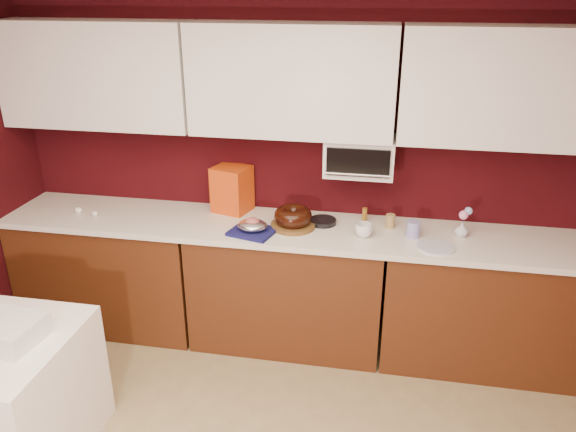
% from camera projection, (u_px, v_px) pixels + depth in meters
% --- Properties ---
extents(wall_back, '(4.00, 0.02, 2.50)m').
position_uv_depth(wall_back, '(296.00, 163.00, 3.94)').
color(wall_back, '#34070A').
rests_on(wall_back, floor).
extents(base_cabinet_left, '(1.31, 0.58, 0.86)m').
position_uv_depth(base_cabinet_left, '(113.00, 270.00, 4.20)').
color(base_cabinet_left, '#4F250F').
rests_on(base_cabinet_left, floor).
extents(base_cabinet_center, '(1.31, 0.58, 0.86)m').
position_uv_depth(base_cabinet_center, '(288.00, 287.00, 3.98)').
color(base_cabinet_center, '#4F250F').
rests_on(base_cabinet_center, floor).
extents(base_cabinet_right, '(1.31, 0.58, 0.86)m').
position_uv_depth(base_cabinet_right, '(483.00, 305.00, 3.75)').
color(base_cabinet_right, '#4F250F').
rests_on(base_cabinet_right, floor).
extents(countertop, '(4.00, 0.62, 0.04)m').
position_uv_depth(countertop, '(288.00, 229.00, 3.80)').
color(countertop, white).
rests_on(countertop, base_cabinet_center).
extents(upper_cabinet_left, '(1.31, 0.33, 0.70)m').
position_uv_depth(upper_cabinet_left, '(97.00, 74.00, 3.78)').
color(upper_cabinet_left, white).
rests_on(upper_cabinet_left, wall_back).
extents(upper_cabinet_center, '(1.31, 0.33, 0.70)m').
position_uv_depth(upper_cabinet_center, '(292.00, 81.00, 3.55)').
color(upper_cabinet_center, white).
rests_on(upper_cabinet_center, wall_back).
extents(upper_cabinet_right, '(1.31, 0.33, 0.70)m').
position_uv_depth(upper_cabinet_right, '(513.00, 87.00, 3.33)').
color(upper_cabinet_right, white).
rests_on(upper_cabinet_right, wall_back).
extents(toaster_oven, '(0.45, 0.30, 0.25)m').
position_uv_depth(toaster_oven, '(360.00, 155.00, 3.68)').
color(toaster_oven, white).
rests_on(toaster_oven, upper_cabinet_center).
extents(toaster_oven_door, '(0.40, 0.02, 0.18)m').
position_uv_depth(toaster_oven_door, '(358.00, 163.00, 3.54)').
color(toaster_oven_door, black).
rests_on(toaster_oven_door, toaster_oven).
extents(toaster_oven_handle, '(0.42, 0.02, 0.02)m').
position_uv_depth(toaster_oven_handle, '(357.00, 175.00, 3.55)').
color(toaster_oven_handle, silver).
rests_on(toaster_oven_handle, toaster_oven).
extents(cake_base, '(0.36, 0.36, 0.03)m').
position_uv_depth(cake_base, '(293.00, 225.00, 3.78)').
color(cake_base, brown).
rests_on(cake_base, countertop).
extents(bundt_cake, '(0.31, 0.31, 0.10)m').
position_uv_depth(bundt_cake, '(293.00, 216.00, 3.75)').
color(bundt_cake, black).
rests_on(bundt_cake, cake_base).
extents(navy_towel, '(0.33, 0.30, 0.02)m').
position_uv_depth(navy_towel, '(253.00, 231.00, 3.69)').
color(navy_towel, '#15154F').
rests_on(navy_towel, countertop).
extents(foil_ham_nest, '(0.22, 0.20, 0.07)m').
position_uv_depth(foil_ham_nest, '(252.00, 225.00, 3.67)').
color(foil_ham_nest, silver).
rests_on(foil_ham_nest, navy_towel).
extents(roasted_ham, '(0.11, 0.10, 0.06)m').
position_uv_depth(roasted_ham, '(252.00, 222.00, 3.66)').
color(roasted_ham, '#BE5C57').
rests_on(roasted_ham, foil_ham_nest).
extents(pandoro_box, '(0.29, 0.28, 0.33)m').
position_uv_depth(pandoro_box, '(232.00, 189.00, 3.99)').
color(pandoro_box, red).
rests_on(pandoro_box, countertop).
extents(dark_pan, '(0.22, 0.22, 0.03)m').
position_uv_depth(dark_pan, '(323.00, 221.00, 3.83)').
color(dark_pan, black).
rests_on(dark_pan, countertop).
extents(coffee_mug, '(0.12, 0.12, 0.11)m').
position_uv_depth(coffee_mug, '(364.00, 229.00, 3.62)').
color(coffee_mug, white).
rests_on(coffee_mug, countertop).
extents(blue_jar, '(0.12, 0.12, 0.11)m').
position_uv_depth(blue_jar, '(413.00, 229.00, 3.62)').
color(blue_jar, '#1C229B').
rests_on(blue_jar, countertop).
extents(flower_vase, '(0.09, 0.09, 0.11)m').
position_uv_depth(flower_vase, '(462.00, 228.00, 3.63)').
color(flower_vase, silver).
rests_on(flower_vase, countertop).
extents(flower_pink, '(0.06, 0.06, 0.06)m').
position_uv_depth(flower_pink, '(464.00, 215.00, 3.60)').
color(flower_pink, pink).
rests_on(flower_pink, flower_vase).
extents(flower_blue, '(0.05, 0.05, 0.05)m').
position_uv_depth(flower_blue, '(469.00, 211.00, 3.60)').
color(flower_blue, '#8FAEE4').
rests_on(flower_blue, flower_vase).
extents(china_plate, '(0.29, 0.29, 0.01)m').
position_uv_depth(china_plate, '(436.00, 247.00, 3.49)').
color(china_plate, silver).
rests_on(china_plate, countertop).
extents(amber_bottle, '(0.04, 0.04, 0.10)m').
position_uv_depth(amber_bottle, '(365.00, 215.00, 3.85)').
color(amber_bottle, '#8E5D19').
rests_on(amber_bottle, countertop).
extents(paper_cup, '(0.08, 0.08, 0.09)m').
position_uv_depth(paper_cup, '(390.00, 221.00, 3.76)').
color(paper_cup, '#9A7C46').
rests_on(paper_cup, countertop).
extents(egg_left, '(0.06, 0.05, 0.04)m').
position_uv_depth(egg_left, '(78.00, 210.00, 4.00)').
color(egg_left, white).
rests_on(egg_left, countertop).
extents(egg_right, '(0.05, 0.04, 0.04)m').
position_uv_depth(egg_right, '(95.00, 214.00, 3.95)').
color(egg_right, silver).
rests_on(egg_right, countertop).
extents(newspaper_stack, '(0.36, 0.31, 0.12)m').
position_uv_depth(newspaper_stack, '(6.00, 331.00, 2.82)').
color(newspaper_stack, white).
rests_on(newspaper_stack, dining_table).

